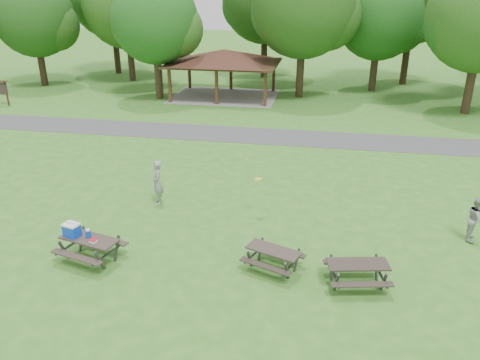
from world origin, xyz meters
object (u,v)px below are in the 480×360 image
picnic_table_near (84,238)px  picnic_table_middle (273,254)px  frisbee_thrower (157,182)px  frisbee_catcher (477,219)px

picnic_table_near → picnic_table_middle: bearing=5.0°
frisbee_thrower → picnic_table_near: bearing=-34.8°
picnic_table_near → picnic_table_middle: 6.30m
picnic_table_middle → frisbee_catcher: (6.92, 3.20, 0.27)m
picnic_table_near → picnic_table_middle: picnic_table_near is taller
picnic_table_near → picnic_table_middle: size_ratio=1.09×
picnic_table_near → frisbee_catcher: size_ratio=1.39×
picnic_table_near → frisbee_catcher: bearing=15.9°
picnic_table_near → frisbee_thrower: frisbee_thrower is taller
frisbee_thrower → frisbee_catcher: bearing=62.8°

